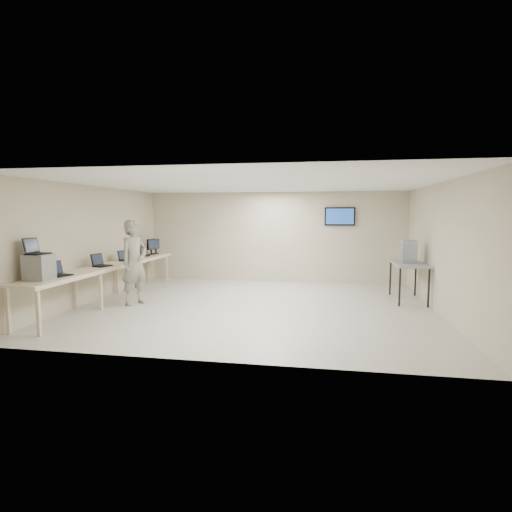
% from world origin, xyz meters
% --- Properties ---
extents(room, '(8.01, 7.01, 2.81)m').
position_xyz_m(room, '(0.03, 0.06, 1.41)').
color(room, '#B8B6AA').
rests_on(room, ground).
extents(workbench, '(0.76, 6.00, 0.90)m').
position_xyz_m(workbench, '(-3.59, 0.00, 0.83)').
color(workbench, beige).
rests_on(workbench, ground).
extents(equipment_box, '(0.44, 0.49, 0.48)m').
position_xyz_m(equipment_box, '(-3.65, -2.33, 1.14)').
color(equipment_box, gray).
rests_on(equipment_box, workbench).
extents(laptop_on_box, '(0.33, 0.40, 0.31)m').
position_xyz_m(laptop_on_box, '(-3.71, -2.33, 1.46)').
color(laptop_on_box, black).
rests_on(laptop_on_box, equipment_box).
extents(laptop_0, '(0.37, 0.42, 0.30)m').
position_xyz_m(laptop_0, '(-3.61, -1.85, 0.98)').
color(laptop_0, black).
rests_on(laptop_0, workbench).
extents(laptop_1, '(0.38, 0.43, 0.30)m').
position_xyz_m(laptop_1, '(-3.60, -0.37, 0.98)').
color(laptop_1, black).
rests_on(laptop_1, workbench).
extents(laptop_2, '(0.37, 0.40, 0.27)m').
position_xyz_m(laptop_2, '(-3.60, 0.81, 0.97)').
color(laptop_2, black).
rests_on(laptop_2, workbench).
extents(laptop_3, '(0.39, 0.42, 0.28)m').
position_xyz_m(laptop_3, '(-3.65, 2.00, 0.97)').
color(laptop_3, black).
rests_on(laptop_3, workbench).
extents(monitor_near, '(0.21, 0.48, 0.48)m').
position_xyz_m(monitor_near, '(-3.60, 2.41, 1.19)').
color(monitor_near, black).
rests_on(monitor_near, workbench).
extents(monitor_far, '(0.20, 0.44, 0.44)m').
position_xyz_m(monitor_far, '(-3.60, 2.75, 1.16)').
color(monitor_far, black).
rests_on(monitor_far, workbench).
extents(soldier, '(0.70, 0.85, 1.99)m').
position_xyz_m(soldier, '(-2.82, -0.24, 0.99)').
color(soldier, gray).
rests_on(soldier, ground).
extents(side_table, '(0.73, 1.56, 0.94)m').
position_xyz_m(side_table, '(3.60, 1.27, 0.87)').
color(side_table, gray).
rests_on(side_table, ground).
extents(storage_bins, '(0.35, 0.39, 0.55)m').
position_xyz_m(storage_bins, '(3.58, 1.27, 1.21)').
color(storage_bins, '#969CAB').
rests_on(storage_bins, side_table).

